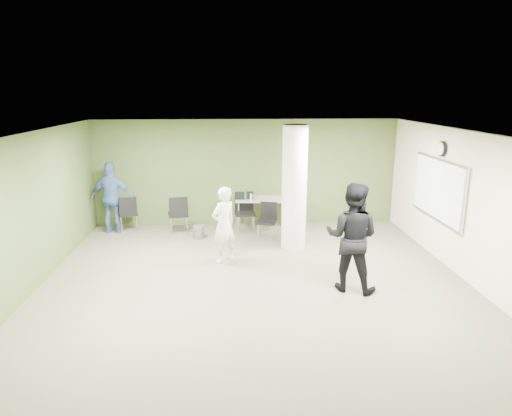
{
  "coord_description": "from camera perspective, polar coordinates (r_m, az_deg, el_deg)",
  "views": [
    {
      "loc": [
        -0.46,
        -7.95,
        3.5
      ],
      "look_at": [
        0.08,
        1.0,
        1.2
      ],
      "focal_mm": 32.0,
      "sensor_mm": 36.0,
      "label": 1
    }
  ],
  "objects": [
    {
      "name": "floor",
      "position": [
        8.69,
        -0.13,
        -9.33
      ],
      "size": [
        8.0,
        8.0,
        0.0
      ],
      "primitive_type": "plane",
      "color": "#555343",
      "rests_on": "ground"
    },
    {
      "name": "ceiling",
      "position": [
        7.99,
        -0.14,
        9.38
      ],
      "size": [
        8.0,
        8.0,
        0.0
      ],
      "primitive_type": "plane",
      "rotation": [
        3.14,
        0.0,
        0.0
      ],
      "color": "white",
      "rests_on": "wall_back"
    },
    {
      "name": "wall_back",
      "position": [
        12.14,
        -1.22,
        4.44
      ],
      "size": [
        8.0,
        2.8,
        0.02
      ],
      "primitive_type": "cube",
      "rotation": [
        1.57,
        0.0,
        0.0
      ],
      "color": "#4C5A2A",
      "rests_on": "floor"
    },
    {
      "name": "wall_left",
      "position": [
        8.95,
        -26.64,
        -0.73
      ],
      "size": [
        0.02,
        8.0,
        2.8
      ],
      "primitive_type": "cube",
      "color": "#4C5A2A",
      "rests_on": "floor"
    },
    {
      "name": "wall_right_cream",
      "position": [
        9.35,
        25.15,
        0.03
      ],
      "size": [
        0.02,
        8.0,
        2.8
      ],
      "primitive_type": "cube",
      "color": "beige",
      "rests_on": "floor"
    },
    {
      "name": "column",
      "position": [
        10.27,
        4.81,
        2.55
      ],
      "size": [
        0.56,
        0.56,
        2.8
      ],
      "primitive_type": "cylinder",
      "color": "silver",
      "rests_on": "floor"
    },
    {
      "name": "whiteboard",
      "position": [
        10.34,
        21.74,
        2.21
      ],
      "size": [
        0.05,
        2.3,
        1.3
      ],
      "color": "silver",
      "rests_on": "wall_right_cream"
    },
    {
      "name": "wall_clock",
      "position": [
        10.21,
        22.19,
        6.88
      ],
      "size": [
        0.06,
        0.32,
        0.32
      ],
      "color": "black",
      "rests_on": "wall_right_cream"
    },
    {
      "name": "folding_table",
      "position": [
        11.86,
        1.48,
        0.99
      ],
      "size": [
        1.74,
        0.88,
        1.05
      ],
      "rotation": [
        0.0,
        0.0,
        -0.08
      ],
      "color": "#9C9C97",
      "rests_on": "floor"
    },
    {
      "name": "wastebasket",
      "position": [
        11.25,
        -7.19,
        -3.01
      ],
      "size": [
        0.27,
        0.27,
        0.31
      ],
      "primitive_type": "cylinder",
      "color": "#4C4C4C",
      "rests_on": "floor"
    },
    {
      "name": "chair_back_left",
      "position": [
        12.04,
        -15.76,
        -0.39
      ],
      "size": [
        0.59,
        0.59,
        0.92
      ],
      "rotation": [
        0.0,
        0.0,
        3.51
      ],
      "color": "black",
      "rests_on": "floor"
    },
    {
      "name": "chair_back_right",
      "position": [
        11.59,
        -9.68,
        -0.47
      ],
      "size": [
        0.56,
        0.56,
        0.97
      ],
      "rotation": [
        0.0,
        0.0,
        3.33
      ],
      "color": "black",
      "rests_on": "floor"
    },
    {
      "name": "chair_table_left",
      "position": [
        11.64,
        -1.44,
        -0.08
      ],
      "size": [
        0.53,
        0.53,
        1.01
      ],
      "rotation": [
        0.0,
        0.0,
        0.05
      ],
      "color": "black",
      "rests_on": "floor"
    },
    {
      "name": "chair_table_right",
      "position": [
        11.1,
        1.48,
        -1.22
      ],
      "size": [
        0.54,
        0.54,
        0.88
      ],
      "rotation": [
        0.0,
        0.0,
        -0.29
      ],
      "color": "black",
      "rests_on": "floor"
    },
    {
      "name": "woman_white",
      "position": [
        9.48,
        -4.05,
        -2.12
      ],
      "size": [
        0.7,
        0.68,
        1.62
      ],
      "primitive_type": "imported",
      "rotation": [
        0.0,
        0.0,
        3.86
      ],
      "color": "silver",
      "rests_on": "floor"
    },
    {
      "name": "man_black",
      "position": [
        8.27,
        11.89,
        -3.6
      ],
      "size": [
        1.19,
        1.1,
        1.97
      ],
      "primitive_type": "imported",
      "rotation": [
        0.0,
        0.0,
        2.68
      ],
      "color": "black",
      "rests_on": "floor"
    },
    {
      "name": "man_blue",
      "position": [
        12.01,
        -17.54,
        1.22
      ],
      "size": [
        1.08,
        0.51,
        1.8
      ],
      "primitive_type": "imported",
      "rotation": [
        0.0,
        0.0,
        3.07
      ],
      "color": "#4266A3",
      "rests_on": "floor"
    }
  ]
}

